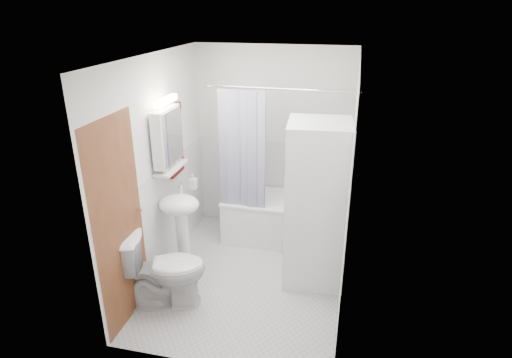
% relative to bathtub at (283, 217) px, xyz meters
% --- Properties ---
extents(floor, '(2.60, 2.60, 0.00)m').
position_rel_bathtub_xyz_m(floor, '(-0.22, -0.92, -0.31)').
color(floor, '#BBBBC0').
rests_on(floor, ground).
extents(room_walls, '(2.60, 2.60, 2.60)m').
position_rel_bathtub_xyz_m(room_walls, '(-0.22, -0.92, 1.17)').
color(room_walls, silver).
rests_on(room_walls, ground).
extents(wainscot, '(1.98, 2.58, 2.58)m').
position_rel_bathtub_xyz_m(wainscot, '(-0.22, -0.63, 0.29)').
color(wainscot, white).
rests_on(wainscot, ground).
extents(door, '(0.05, 2.00, 2.00)m').
position_rel_bathtub_xyz_m(door, '(-1.17, -1.47, 0.69)').
color(door, brown).
rests_on(door, ground).
extents(bathtub, '(1.49, 0.70, 0.57)m').
position_rel_bathtub_xyz_m(bathtub, '(0.00, 0.00, 0.00)').
color(bathtub, white).
rests_on(bathtub, ground).
extents(tub_spout, '(0.04, 0.12, 0.04)m').
position_rel_bathtub_xyz_m(tub_spout, '(0.20, 0.33, 0.57)').
color(tub_spout, silver).
rests_on(tub_spout, room_walls).
extents(curtain_rod, '(1.67, 0.02, 0.02)m').
position_rel_bathtub_xyz_m(curtain_rod, '(0.00, -0.29, 1.69)').
color(curtain_rod, silver).
rests_on(curtain_rod, room_walls).
extents(shower_curtain, '(0.55, 0.02, 1.45)m').
position_rel_bathtub_xyz_m(shower_curtain, '(-0.46, -0.29, 0.94)').
color(shower_curtain, '#151345').
rests_on(shower_curtain, curtain_rod).
extents(sink, '(0.44, 0.37, 1.04)m').
position_rel_bathtub_xyz_m(sink, '(-0.97, -0.98, 0.39)').
color(sink, white).
rests_on(sink, ground).
extents(medicine_cabinet, '(0.13, 0.50, 0.71)m').
position_rel_bathtub_xyz_m(medicine_cabinet, '(-1.12, -0.82, 1.25)').
color(medicine_cabinet, white).
rests_on(medicine_cabinet, room_walls).
extents(shelf, '(0.18, 0.54, 0.02)m').
position_rel_bathtub_xyz_m(shelf, '(-1.11, -0.82, 0.89)').
color(shelf, silver).
rests_on(shelf, room_walls).
extents(shower_caddy, '(0.22, 0.06, 0.02)m').
position_rel_bathtub_xyz_m(shower_caddy, '(0.25, 0.32, 0.84)').
color(shower_caddy, silver).
rests_on(shower_caddy, room_walls).
extents(towel, '(0.07, 0.34, 0.82)m').
position_rel_bathtub_xyz_m(towel, '(-1.16, -0.57, 1.14)').
color(towel, '#601512').
rests_on(towel, room_walls).
extents(washer_dryer, '(0.68, 0.68, 1.78)m').
position_rel_bathtub_xyz_m(washer_dryer, '(0.46, -0.74, 0.58)').
color(washer_dryer, white).
rests_on(washer_dryer, ground).
extents(toilet, '(0.92, 0.69, 0.80)m').
position_rel_bathtub_xyz_m(toilet, '(-0.94, -1.53, 0.09)').
color(toilet, white).
rests_on(toilet, ground).
extents(soap_pump, '(0.08, 0.17, 0.08)m').
position_rel_bathtub_xyz_m(soap_pump, '(-0.93, -0.67, 0.64)').
color(soap_pump, gray).
rests_on(soap_pump, sink).
extents(shelf_bottle, '(0.07, 0.18, 0.07)m').
position_rel_bathtub_xyz_m(shelf_bottle, '(-1.11, -0.97, 0.94)').
color(shelf_bottle, gray).
rests_on(shelf_bottle, shelf).
extents(shelf_cup, '(0.10, 0.09, 0.10)m').
position_rel_bathtub_xyz_m(shelf_cup, '(-1.11, -0.70, 0.95)').
color(shelf_cup, gray).
rests_on(shelf_cup, shelf).
extents(shampoo_a, '(0.13, 0.17, 0.13)m').
position_rel_bathtub_xyz_m(shampoo_a, '(0.13, 0.32, 0.91)').
color(shampoo_a, gray).
rests_on(shampoo_a, shower_caddy).
extents(shampoo_b, '(0.08, 0.21, 0.08)m').
position_rel_bathtub_xyz_m(shampoo_b, '(0.25, 0.32, 0.89)').
color(shampoo_b, navy).
rests_on(shampoo_b, shower_caddy).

